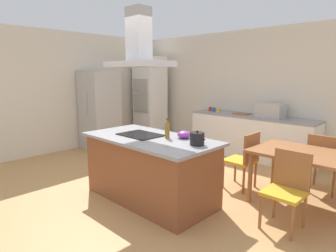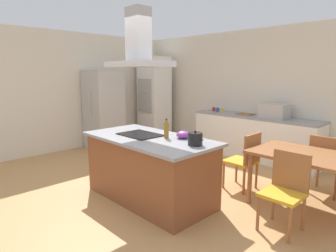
{
  "view_description": "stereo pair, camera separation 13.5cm",
  "coord_description": "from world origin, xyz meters",
  "px_view_note": "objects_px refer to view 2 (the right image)",
  "views": [
    {
      "loc": [
        2.88,
        -2.61,
        1.77
      ],
      "look_at": [
        -0.04,
        0.4,
        1.0
      ],
      "focal_mm": 30.82,
      "sensor_mm": 36.0,
      "label": 1
    },
    {
      "loc": [
        2.97,
        -2.51,
        1.77
      ],
      "look_at": [
        -0.04,
        0.4,
        1.0
      ],
      "focal_mm": 30.82,
      "sensor_mm": 36.0,
      "label": 2
    }
  ],
  "objects_px": {
    "chair_facing_island": "(286,186)",
    "range_hood": "(139,48)",
    "coffee_mug_blue": "(218,110)",
    "cutting_board": "(245,114)",
    "coffee_mug_yellow": "(222,111)",
    "dining_table": "(310,161)",
    "wall_oven_stack": "(154,98)",
    "coffee_mug_red": "(214,109)",
    "countertop_microwave": "(274,111)",
    "mixing_bowl": "(183,135)",
    "cooktop": "(140,135)",
    "chair_facing_back_wall": "(326,162)",
    "chair_at_left_end": "(246,158)",
    "refrigerator": "(104,110)",
    "tea_kettle": "(195,139)",
    "olive_oil_bottle": "(166,130)"
  },
  "relations": [
    {
      "from": "countertop_microwave",
      "to": "range_hood",
      "type": "relative_size",
      "value": 0.56
    },
    {
      "from": "coffee_mug_red",
      "to": "chair_facing_island",
      "type": "height_order",
      "value": "coffee_mug_red"
    },
    {
      "from": "cutting_board",
      "to": "chair_facing_back_wall",
      "type": "distance_m",
      "value": 2.24
    },
    {
      "from": "olive_oil_bottle",
      "to": "chair_facing_island",
      "type": "bearing_deg",
      "value": 17.32
    },
    {
      "from": "wall_oven_stack",
      "to": "chair_facing_back_wall",
      "type": "bearing_deg",
      "value": -8.94
    },
    {
      "from": "coffee_mug_blue",
      "to": "cutting_board",
      "type": "xyz_separation_m",
      "value": [
        0.69,
        0.05,
        -0.04
      ]
    },
    {
      "from": "countertop_microwave",
      "to": "mixing_bowl",
      "type": "bearing_deg",
      "value": -90.42
    },
    {
      "from": "chair_facing_island",
      "to": "range_hood",
      "type": "xyz_separation_m",
      "value": [
        -1.88,
        -0.6,
        1.59
      ]
    },
    {
      "from": "cooktop",
      "to": "coffee_mug_red",
      "type": "relative_size",
      "value": 6.67
    },
    {
      "from": "coffee_mug_red",
      "to": "refrigerator",
      "type": "distance_m",
      "value": 2.6
    },
    {
      "from": "countertop_microwave",
      "to": "chair_facing_island",
      "type": "xyz_separation_m",
      "value": [
        1.29,
        -2.28,
        -0.53
      ]
    },
    {
      "from": "wall_oven_stack",
      "to": "coffee_mug_red",
      "type": "bearing_deg",
      "value": 7.82
    },
    {
      "from": "cooktop",
      "to": "countertop_microwave",
      "type": "xyz_separation_m",
      "value": [
        0.59,
        2.88,
        0.13
      ]
    },
    {
      "from": "wall_oven_stack",
      "to": "cutting_board",
      "type": "bearing_deg",
      "value": 6.18
    },
    {
      "from": "coffee_mug_red",
      "to": "refrigerator",
      "type": "xyz_separation_m",
      "value": [
        -1.89,
        -1.78,
        -0.03
      ]
    },
    {
      "from": "range_hood",
      "to": "mixing_bowl",
      "type": "bearing_deg",
      "value": 26.27
    },
    {
      "from": "cooktop",
      "to": "chair_at_left_end",
      "type": "distance_m",
      "value": 1.64
    },
    {
      "from": "dining_table",
      "to": "coffee_mug_red",
      "type": "bearing_deg",
      "value": 149.43
    },
    {
      "from": "mixing_bowl",
      "to": "range_hood",
      "type": "relative_size",
      "value": 0.21
    },
    {
      "from": "chair_facing_back_wall",
      "to": "chair_at_left_end",
      "type": "height_order",
      "value": "same"
    },
    {
      "from": "cutting_board",
      "to": "wall_oven_stack",
      "type": "relative_size",
      "value": 0.15
    },
    {
      "from": "olive_oil_bottle",
      "to": "cooktop",
      "type": "bearing_deg",
      "value": -161.55
    },
    {
      "from": "tea_kettle",
      "to": "refrigerator",
      "type": "height_order",
      "value": "refrigerator"
    },
    {
      "from": "coffee_mug_red",
      "to": "range_hood",
      "type": "distance_m",
      "value": 3.24
    },
    {
      "from": "wall_oven_stack",
      "to": "dining_table",
      "type": "relative_size",
      "value": 1.57
    },
    {
      "from": "cutting_board",
      "to": "coffee_mug_yellow",
      "type": "bearing_deg",
      "value": -167.82
    },
    {
      "from": "coffee_mug_red",
      "to": "coffee_mug_blue",
      "type": "relative_size",
      "value": 1.0
    },
    {
      "from": "countertop_microwave",
      "to": "coffee_mug_blue",
      "type": "xyz_separation_m",
      "value": [
        -1.36,
        -0.0,
        -0.09
      ]
    },
    {
      "from": "cooktop",
      "to": "chair_facing_island",
      "type": "bearing_deg",
      "value": 17.56
    },
    {
      "from": "countertop_microwave",
      "to": "dining_table",
      "type": "relative_size",
      "value": 0.36
    },
    {
      "from": "coffee_mug_yellow",
      "to": "wall_oven_stack",
      "type": "bearing_deg",
      "value": -175.34
    },
    {
      "from": "coffee_mug_blue",
      "to": "chair_facing_island",
      "type": "relative_size",
      "value": 0.1
    },
    {
      "from": "cooktop",
      "to": "chair_at_left_end",
      "type": "xyz_separation_m",
      "value": [
        0.96,
        1.26,
        -0.4
      ]
    },
    {
      "from": "coffee_mug_yellow",
      "to": "chair_facing_back_wall",
      "type": "relative_size",
      "value": 0.1
    },
    {
      "from": "tea_kettle",
      "to": "olive_oil_bottle",
      "type": "height_order",
      "value": "olive_oil_bottle"
    },
    {
      "from": "coffee_mug_blue",
      "to": "cutting_board",
      "type": "distance_m",
      "value": 0.69
    },
    {
      "from": "countertop_microwave",
      "to": "cutting_board",
      "type": "distance_m",
      "value": 0.69
    },
    {
      "from": "coffee_mug_red",
      "to": "chair_at_left_end",
      "type": "relative_size",
      "value": 0.1
    },
    {
      "from": "cooktop",
      "to": "dining_table",
      "type": "distance_m",
      "value": 2.28
    },
    {
      "from": "refrigerator",
      "to": "dining_table",
      "type": "height_order",
      "value": "refrigerator"
    },
    {
      "from": "coffee_mug_yellow",
      "to": "chair_facing_island",
      "type": "height_order",
      "value": "coffee_mug_yellow"
    },
    {
      "from": "cooktop",
      "to": "cutting_board",
      "type": "height_order",
      "value": "cutting_board"
    },
    {
      "from": "olive_oil_bottle",
      "to": "tea_kettle",
      "type": "bearing_deg",
      "value": -2.33
    },
    {
      "from": "cutting_board",
      "to": "range_hood",
      "type": "relative_size",
      "value": 0.38
    },
    {
      "from": "wall_oven_stack",
      "to": "chair_facing_island",
      "type": "height_order",
      "value": "wall_oven_stack"
    },
    {
      "from": "refrigerator",
      "to": "chair_facing_island",
      "type": "relative_size",
      "value": 2.04
    },
    {
      "from": "coffee_mug_yellow",
      "to": "dining_table",
      "type": "bearing_deg",
      "value": -32.11
    },
    {
      "from": "chair_facing_back_wall",
      "to": "chair_facing_island",
      "type": "distance_m",
      "value": 1.33
    },
    {
      "from": "coffee_mug_yellow",
      "to": "chair_facing_back_wall",
      "type": "bearing_deg",
      "value": -19.77
    },
    {
      "from": "cooktop",
      "to": "refrigerator",
      "type": "relative_size",
      "value": 0.33
    }
  ]
}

